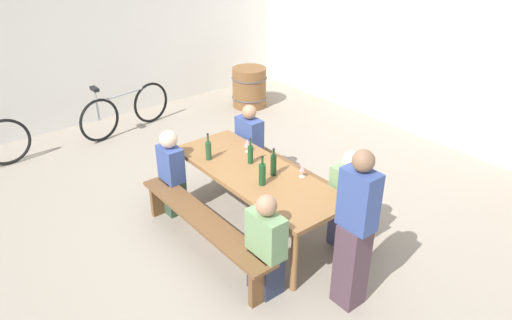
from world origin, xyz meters
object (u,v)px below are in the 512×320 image
(wine_bottle_2, at_px, (262,174))
(wine_bottle_3, at_px, (250,154))
(wine_bottle_1, at_px, (208,150))
(standing_host, at_px, (355,234))
(wine_glass_0, at_px, (302,169))
(parked_bicycle_0, at_px, (126,110))
(wine_bottle_0, at_px, (273,165))
(tasting_table, at_px, (256,178))
(seated_guest_near_1, at_px, (266,248))
(bench_far, at_px, (302,182))
(seated_guest_near_0, at_px, (172,174))
(bench_near, at_px, (203,225))
(wine_barrel, at_px, (249,87))
(wine_glass_1, at_px, (247,143))
(seated_guest_far_1, at_px, (348,202))
(seated_guest_far_0, at_px, (249,148))

(wine_bottle_2, xyz_separation_m, wine_bottle_3, (-0.46, 0.20, -0.01))
(wine_bottle_1, xyz_separation_m, standing_host, (2.05, 0.18, -0.08))
(wine_glass_0, xyz_separation_m, parked_bicycle_0, (-3.89, -0.29, -0.48))
(wine_bottle_3, bearing_deg, wine_bottle_0, 3.50)
(wine_glass_0, bearing_deg, wine_bottle_0, -136.48)
(tasting_table, height_order, seated_guest_near_1, seated_guest_near_1)
(bench_far, bearing_deg, seated_guest_near_0, -124.91)
(seated_guest_near_0, bearing_deg, parked_bicycle_0, 76.88)
(bench_near, height_order, parked_bicycle_0, parked_bicycle_0)
(wine_bottle_3, relative_size, wine_glass_0, 2.09)
(standing_host, bearing_deg, wine_barrel, -27.42)
(wine_bottle_2, distance_m, wine_barrel, 4.20)
(wine_bottle_1, bearing_deg, wine_bottle_3, 40.87)
(wine_glass_1, xyz_separation_m, wine_barrel, (-2.67, 2.10, -0.50))
(standing_host, bearing_deg, wine_glass_0, -19.27)
(wine_glass_0, xyz_separation_m, standing_host, (1.08, -0.38, -0.06))
(seated_guest_far_1, height_order, parked_bicycle_0, seated_guest_far_1)
(tasting_table, relative_size, wine_bottle_0, 6.91)
(parked_bicycle_0, bearing_deg, wine_glass_0, -96.41)
(bench_near, bearing_deg, wine_barrel, 135.68)
(wine_bottle_2, relative_size, parked_bicycle_0, 0.20)
(wine_glass_1, bearing_deg, wine_bottle_1, -105.26)
(wine_glass_0, height_order, standing_host, standing_host)
(wine_bottle_2, bearing_deg, seated_guest_far_0, 148.14)
(bench_near, height_order, wine_barrel, wine_barrel)
(wine_bottle_0, bearing_deg, tasting_table, -147.56)
(seated_guest_near_0, distance_m, standing_host, 2.44)
(tasting_table, relative_size, wine_bottle_2, 6.62)
(bench_far, height_order, wine_bottle_1, wine_bottle_1)
(bench_near, distance_m, seated_guest_far_1, 1.56)
(tasting_table, distance_m, parked_bicycle_0, 3.51)
(seated_guest_far_1, distance_m, wine_barrel, 4.36)
(wine_glass_0, distance_m, seated_guest_far_1, 0.60)
(tasting_table, distance_m, wine_bottle_0, 0.28)
(wine_barrel, bearing_deg, seated_guest_near_0, -52.51)
(wine_glass_1, bearing_deg, parked_bicycle_0, -176.37)
(wine_glass_1, height_order, seated_guest_far_1, seated_guest_far_1)
(bench_near, relative_size, standing_host, 1.32)
(seated_guest_far_0, bearing_deg, tasting_table, 56.28)
(wine_glass_0, height_order, seated_guest_near_1, seated_guest_near_1)
(tasting_table, height_order, bench_near, tasting_table)
(bench_near, relative_size, bench_far, 1.00)
(seated_guest_near_1, height_order, seated_guest_far_1, seated_guest_far_1)
(wine_bottle_0, distance_m, wine_bottle_2, 0.24)
(wine_bottle_0, bearing_deg, bench_near, -101.54)
(standing_host, bearing_deg, seated_guest_near_0, 12.25)
(wine_bottle_3, bearing_deg, tasting_table, -22.14)
(wine_bottle_1, bearing_deg, bench_far, 58.80)
(seated_guest_near_1, bearing_deg, seated_guest_near_0, 90.00)
(bench_far, xyz_separation_m, wine_bottle_3, (-0.21, -0.63, 0.51))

